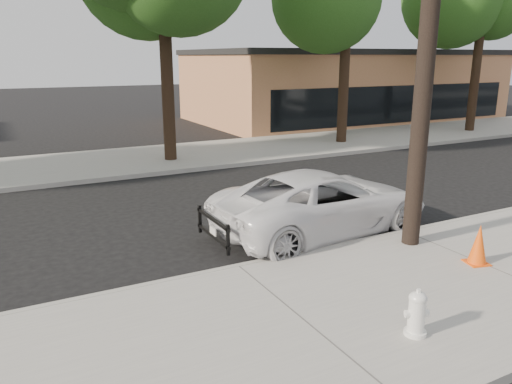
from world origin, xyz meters
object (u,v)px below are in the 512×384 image
(police_cruiser, at_px, (322,202))
(utility_pole, at_px, (431,5))
(fire_hydrant, at_px, (417,314))
(traffic_cone, at_px, (479,245))

(police_cruiser, bearing_deg, utility_pole, -154.45)
(police_cruiser, relative_size, fire_hydrant, 7.97)
(fire_hydrant, distance_m, traffic_cone, 3.06)
(utility_pole, distance_m, fire_hydrant, 5.57)
(traffic_cone, bearing_deg, police_cruiser, 112.91)
(utility_pole, bearing_deg, traffic_cone, -77.10)
(fire_hydrant, bearing_deg, utility_pole, 69.87)
(fire_hydrant, height_order, traffic_cone, traffic_cone)
(utility_pole, height_order, fire_hydrant, utility_pole)
(utility_pole, relative_size, traffic_cone, 12.12)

